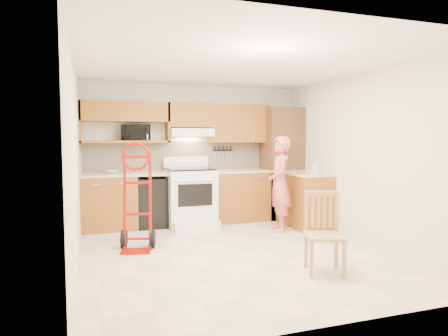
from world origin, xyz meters
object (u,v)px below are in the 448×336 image
person (280,184)px  hand_truck (137,202)px  dining_chair (325,233)px  microwave (135,133)px  range (191,192)px

person → hand_truck: 2.40m
dining_chair → microwave: bearing=139.1°
microwave → hand_truck: (-0.17, -1.57, -0.96)m
range → person: (1.30, -0.79, 0.18)m
hand_truck → microwave: bearing=98.1°
person → microwave: bearing=-100.3°
microwave → range: (0.89, -0.36, -1.03)m
hand_truck → dining_chair: size_ratio=1.45×
hand_truck → person: bearing=24.2°
range → dining_chair: (0.86, -2.82, -0.14)m
range → dining_chair: range is taller
hand_truck → dining_chair: hand_truck is taller
range → hand_truck: size_ratio=0.90×
microwave → range: microwave is taller
person → hand_truck: bearing=-62.4°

